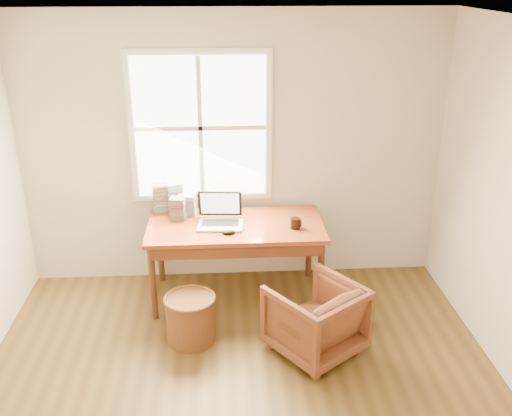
# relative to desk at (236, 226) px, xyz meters

# --- Properties ---
(room_shell) EXTENTS (4.04, 4.54, 2.64)m
(room_shell) POSITION_rel_desk_xyz_m (-0.02, -1.64, 0.59)
(room_shell) COLOR brown
(room_shell) RESTS_ON ground
(desk) EXTENTS (1.60, 0.80, 0.04)m
(desk) POSITION_rel_desk_xyz_m (0.00, 0.00, 0.00)
(desk) COLOR brown
(desk) RESTS_ON room_shell
(armchair) EXTENTS (0.91, 0.91, 0.60)m
(armchair) POSITION_rel_desk_xyz_m (0.61, -0.89, -0.43)
(armchair) COLOR brown
(armchair) RESTS_ON room_shell
(wicker_stool) EXTENTS (0.50, 0.50, 0.40)m
(wicker_stool) POSITION_rel_desk_xyz_m (-0.40, -0.69, -0.53)
(wicker_stool) COLOR brown
(wicker_stool) RESTS_ON room_shell
(laptop) EXTENTS (0.41, 0.43, 0.28)m
(laptop) POSITION_rel_desk_xyz_m (-0.14, -0.04, 0.16)
(laptop) COLOR silver
(laptop) RESTS_ON desk
(mouse) EXTENTS (0.12, 0.08, 0.04)m
(mouse) POSITION_rel_desk_xyz_m (-0.07, -0.21, 0.04)
(mouse) COLOR black
(mouse) RESTS_ON desk
(coffee_mug) EXTENTS (0.09, 0.09, 0.10)m
(coffee_mug) POSITION_rel_desk_xyz_m (0.53, -0.12, 0.07)
(coffee_mug) COLOR black
(coffee_mug) RESTS_ON desk
(cd_stack_a) EXTENTS (0.18, 0.18, 0.29)m
(cd_stack_a) POSITION_rel_desk_xyz_m (-0.58, 0.33, 0.16)
(cd_stack_a) COLOR #B2B7BE
(cd_stack_a) RESTS_ON desk
(cd_stack_b) EXTENTS (0.15, 0.14, 0.21)m
(cd_stack_b) POSITION_rel_desk_xyz_m (-0.52, 0.15, 0.12)
(cd_stack_b) COLOR #28272D
(cd_stack_b) RESTS_ON desk
(cd_stack_c) EXTENTS (0.15, 0.14, 0.29)m
(cd_stack_c) POSITION_rel_desk_xyz_m (-0.70, 0.30, 0.16)
(cd_stack_c) COLOR #A7AAB5
(cd_stack_c) RESTS_ON desk
(cd_stack_d) EXTENTS (0.17, 0.16, 0.20)m
(cd_stack_d) POSITION_rel_desk_xyz_m (-0.44, 0.25, 0.12)
(cd_stack_d) COLOR silver
(cd_stack_d) RESTS_ON desk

